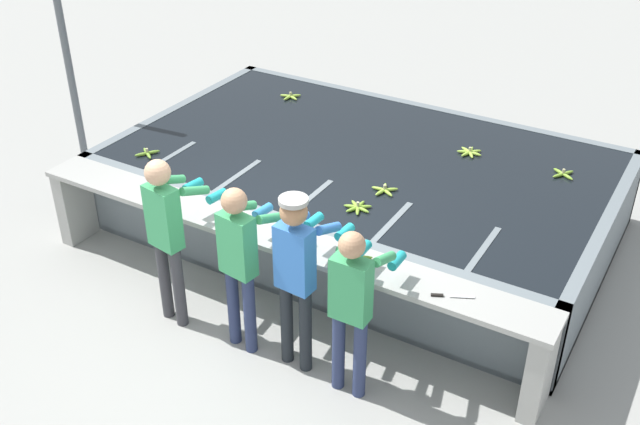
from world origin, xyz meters
TOP-DOWN VIEW (x-y plane):
  - ground_plane at (0.00, 0.00)m, footprint 80.00×80.00m
  - wash_tank at (0.00, 2.07)m, footprint 5.37×3.27m
  - work_ledge at (0.00, 0.23)m, footprint 5.37×0.45m
  - worker_0 at (-0.71, -0.33)m, footprint 0.48×0.74m
  - worker_1 at (0.07, -0.30)m, footprint 0.47×0.73m
  - worker_2 at (0.61, -0.26)m, footprint 0.44×0.73m
  - worker_3 at (1.16, -0.31)m, footprint 0.40×0.71m
  - banana_bunch_floating_0 at (0.58, 1.45)m, footprint 0.27×0.28m
  - banana_bunch_floating_1 at (2.03, 2.70)m, footprint 0.26×0.26m
  - banana_bunch_floating_2 at (1.00, 2.69)m, footprint 0.28×0.28m
  - banana_bunch_floating_3 at (-2.03, 0.86)m, footprint 0.25×0.25m
  - banana_bunch_floating_4 at (-1.55, 3.04)m, footprint 0.28×0.27m
  - banana_bunch_floating_5 at (0.50, 1.01)m, footprint 0.28×0.27m
  - banana_bunch_ledge_0 at (0.34, 0.14)m, footprint 0.27×0.28m
  - banana_bunch_ledge_1 at (0.90, 0.25)m, footprint 0.26×0.26m
  - knife_0 at (1.77, 0.15)m, footprint 0.33×0.18m
  - support_post_left at (-3.56, 1.30)m, footprint 0.09×0.09m

SIDE VIEW (x-z plane):
  - ground_plane at x=0.00m, z-range 0.00..0.00m
  - wash_tank at x=0.00m, z-range -0.01..0.90m
  - work_ledge at x=0.00m, z-range 0.21..1.11m
  - knife_0 at x=1.77m, z-range 0.90..0.92m
  - banana_bunch_floating_2 at x=1.00m, z-range 0.88..0.96m
  - banana_bunch_floating_5 at x=0.50m, z-range 0.88..0.96m
  - banana_bunch_floating_0 at x=0.58m, z-range 0.88..0.96m
  - banana_bunch_floating_4 at x=-1.55m, z-range 0.88..0.96m
  - banana_bunch_floating_1 at x=2.03m, z-range 0.88..0.96m
  - banana_bunch_floating_3 at x=-2.03m, z-range 0.88..0.96m
  - banana_bunch_ledge_0 at x=0.34m, z-range 0.88..0.96m
  - banana_bunch_ledge_1 at x=0.90m, z-range 0.88..0.96m
  - worker_3 at x=1.16m, z-range 0.15..1.73m
  - worker_1 at x=0.07m, z-range 0.16..1.80m
  - worker_0 at x=-0.71m, z-range 0.18..1.88m
  - worker_2 at x=0.61m, z-range 0.19..1.88m
  - support_post_left at x=-3.56m, z-range 0.00..3.20m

